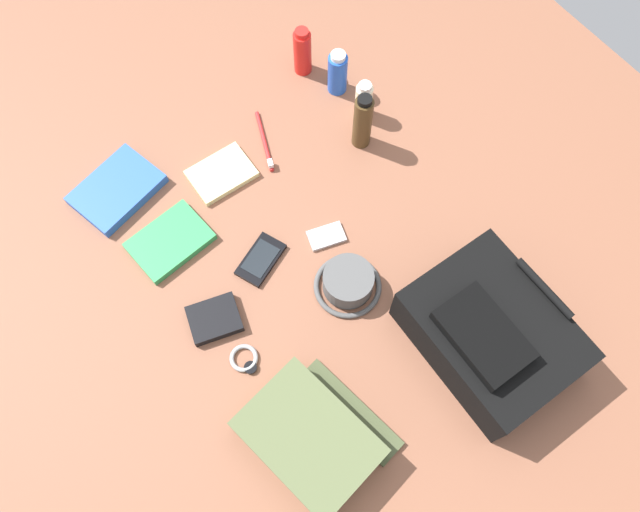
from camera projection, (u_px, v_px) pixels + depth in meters
The scene contains 16 objects.
ground_plane at pixel (320, 265), 1.45m from camera, with size 2.64×2.02×0.02m, color brown.
backpack at pixel (490, 333), 1.31m from camera, with size 0.35×0.27×0.15m.
toiletry_pouch at pixel (311, 438), 1.25m from camera, with size 0.29×0.27×0.08m.
bucket_hat at pixel (348, 283), 1.40m from camera, with size 0.15×0.15×0.06m.
sunscreen_spray at pixel (302, 52), 1.60m from camera, with size 0.05×0.05×0.14m.
deodorant_spray at pixel (338, 73), 1.58m from camera, with size 0.05×0.05×0.13m.
lotion_bottle at pixel (364, 101), 1.56m from camera, with size 0.04×0.04×0.12m.
cologne_bottle at pixel (363, 122), 1.50m from camera, with size 0.05×0.05×0.17m.
paperback_novel at pixel (117, 190), 1.51m from camera, with size 0.19×0.23×0.03m.
travel_guidebook at pixel (170, 241), 1.46m from camera, with size 0.14×0.19×0.02m.
cell_phone at pixel (261, 260), 1.44m from camera, with size 0.11×0.14×0.01m.
media_player at pixel (326, 236), 1.47m from camera, with size 0.07×0.10×0.01m.
wristwatch at pixel (245, 359), 1.35m from camera, with size 0.07×0.06×0.01m.
toothbrush at pixel (265, 144), 1.57m from camera, with size 0.17×0.08×0.02m.
wallet at pixel (214, 319), 1.38m from camera, with size 0.09×0.11×0.02m, color black.
notepad at pixel (222, 174), 1.53m from camera, with size 0.11×0.15×0.02m, color beige.
Camera 1 is at (0.45, -0.33, 1.33)m, focal length 35.16 mm.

